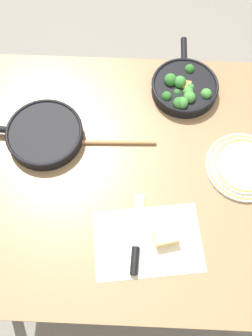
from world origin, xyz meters
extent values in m
plane|color=slate|center=(0.00, 0.00, 0.00)|extent=(14.00, 14.00, 0.00)
cube|color=olive|center=(0.00, 0.00, 0.71)|extent=(1.14, 0.99, 0.03)
cylinder|color=#BCBCC1|center=(-0.51, -0.43, 0.35)|extent=(0.05, 0.05, 0.70)
cylinder|color=#BCBCC1|center=(0.51, -0.43, 0.35)|extent=(0.05, 0.05, 0.70)
cylinder|color=black|center=(-0.21, -0.34, 0.75)|extent=(0.25, 0.25, 0.04)
torus|color=black|center=(-0.21, -0.34, 0.77)|extent=(0.25, 0.25, 0.01)
cylinder|color=black|center=(-0.21, -0.52, 0.76)|extent=(0.02, 0.11, 0.02)
cylinder|color=#205218|center=(-0.18, -0.31, 0.75)|extent=(0.01, 0.01, 0.02)
sphere|color=#286023|center=(-0.18, -0.31, 0.76)|extent=(0.03, 0.03, 0.03)
cylinder|color=#205218|center=(-0.22, -0.41, 0.75)|extent=(0.01, 0.01, 0.02)
sphere|color=#286023|center=(-0.22, -0.41, 0.77)|extent=(0.04, 0.04, 0.04)
cylinder|color=#357027|center=(-0.28, -0.30, 0.75)|extent=(0.01, 0.01, 0.02)
sphere|color=#428438|center=(-0.28, -0.30, 0.77)|extent=(0.04, 0.04, 0.04)
cylinder|color=#245B1C|center=(-0.18, -0.25, 0.75)|extent=(0.02, 0.02, 0.02)
sphere|color=#2D6B28|center=(-0.18, -0.25, 0.78)|extent=(0.04, 0.04, 0.04)
cylinder|color=#2C6823|center=(-0.23, -0.33, 0.75)|extent=(0.01, 0.01, 0.02)
sphere|color=#387A33|center=(-0.23, -0.33, 0.77)|extent=(0.03, 0.03, 0.03)
cylinder|color=#357027|center=(-0.19, -0.25, 0.75)|extent=(0.02, 0.02, 0.02)
sphere|color=#428438|center=(-0.19, -0.25, 0.78)|extent=(0.04, 0.04, 0.04)
cylinder|color=#2C6823|center=(-0.19, -0.35, 0.75)|extent=(0.02, 0.02, 0.03)
sphere|color=#387A33|center=(-0.19, -0.35, 0.78)|extent=(0.05, 0.05, 0.05)
cylinder|color=#205218|center=(-0.14, -0.28, 0.75)|extent=(0.01, 0.01, 0.02)
sphere|color=#286023|center=(-0.14, -0.28, 0.77)|extent=(0.04, 0.04, 0.04)
cylinder|color=#245B1C|center=(-0.15, -0.35, 0.75)|extent=(0.02, 0.02, 0.03)
sphere|color=#2D6B28|center=(-0.15, -0.35, 0.78)|extent=(0.05, 0.05, 0.05)
cylinder|color=#357027|center=(-0.22, -0.28, 0.75)|extent=(0.02, 0.02, 0.02)
sphere|color=#428438|center=(-0.22, -0.28, 0.78)|extent=(0.04, 0.04, 0.04)
cylinder|color=#357027|center=(-0.22, -0.31, 0.75)|extent=(0.01, 0.01, 0.02)
sphere|color=#428438|center=(-0.22, -0.31, 0.77)|extent=(0.04, 0.04, 0.04)
cube|color=#AD7F4C|center=(-0.18, -0.42, 0.75)|extent=(0.04, 0.05, 0.03)
cube|color=olive|center=(-0.20, -0.35, 0.75)|extent=(0.04, 0.03, 0.03)
cube|color=#9E703D|center=(-0.20, -0.34, 0.76)|extent=(0.05, 0.04, 0.04)
cylinder|color=black|center=(0.29, -0.12, 0.75)|extent=(0.27, 0.27, 0.04)
torus|color=black|center=(0.29, -0.12, 0.77)|extent=(0.27, 0.27, 0.01)
cylinder|color=#DBC156|center=(0.29, -0.12, 0.75)|extent=(0.22, 0.22, 0.02)
cylinder|color=#A87A4C|center=(0.07, -0.10, 0.74)|extent=(0.35, 0.03, 0.02)
ellipsoid|color=#A87A4C|center=(0.27, -0.10, 0.74)|extent=(0.07, 0.04, 0.02)
cube|color=beige|center=(-0.08, 0.24, 0.73)|extent=(0.37, 0.27, 0.00)
cube|color=silver|center=(-0.05, 0.18, 0.73)|extent=(0.04, 0.18, 0.01)
cylinder|color=black|center=(-0.04, 0.31, 0.74)|extent=(0.03, 0.09, 0.02)
cube|color=#EFD67A|center=(-0.13, 0.23, 0.75)|extent=(0.08, 0.07, 0.04)
cylinder|color=white|center=(-0.40, -0.03, 0.73)|extent=(0.26, 0.26, 0.01)
torus|color=gold|center=(-0.40, -0.03, 0.74)|extent=(0.25, 0.25, 0.01)
cylinder|color=white|center=(-0.40, -0.03, 0.75)|extent=(0.21, 0.21, 0.01)
torus|color=gold|center=(-0.40, -0.03, 0.75)|extent=(0.20, 0.20, 0.01)
camera|label=1|loc=(-0.02, 0.54, 1.90)|focal=40.00mm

